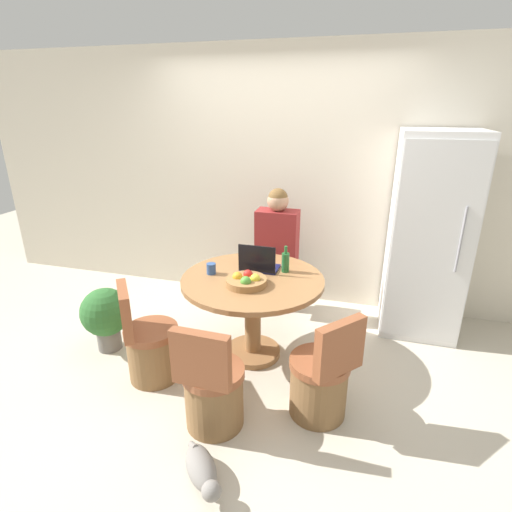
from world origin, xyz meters
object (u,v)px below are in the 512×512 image
Objects in this scene: chair_near_camera at (213,392)px; chair_near_right_corner at (321,382)px; laptop at (259,264)px; potted_plant at (106,314)px; dining_table at (253,297)px; cat at (202,470)px; fruit_bowl at (246,281)px; refrigerator at (428,237)px; person_seated at (278,247)px; chair_near_left_corner at (150,347)px; bottle at (285,262)px.

chair_near_right_corner is at bearing -154.56° from chair_near_camera.
laptop reaches higher than potted_plant.
dining_table reaches higher than cat.
fruit_bowl is 0.83× the size of cat.
laptop reaches higher than dining_table.
refrigerator is 2.93m from potted_plant.
refrigerator reaches higher than dining_table.
laptop is at bearing 88.49° from person_seated.
chair_near_camera is at bearing -25.44° from chair_near_right_corner.
chair_near_right_corner is at bearing -9.01° from potted_plant.
laptop is 1.40m from potted_plant.
fruit_bowl is at bearing -98.57° from chair_near_left_corner.
laptop is (-1.38, -0.71, -0.14)m from refrigerator.
bottle is 0.39× the size of potted_plant.
person_seated is 1.70m from potted_plant.
laptop is (0.03, 1.01, 0.51)m from chair_near_camera.
chair_near_right_corner is at bearing 114.53° from person_seated.
chair_near_camera is 0.86m from fruit_bowl.
dining_table is 1.44× the size of chair_near_left_corner.
chair_near_camera is 2.57× the size of laptop.
person_seated is (0.03, 0.80, 0.16)m from dining_table.
refrigerator is 2.66m from cat.
potted_plant is (-1.26, -0.41, -0.44)m from laptop.
person_seated is 0.65m from laptop.
chair_near_right_corner is at bearing -128.85° from chair_near_left_corner.
chair_near_left_corner is (-0.68, -0.51, -0.28)m from dining_table.
refrigerator is 1.56m from laptop.
fruit_bowl reaches higher than chair_near_camera.
person_seated reaches higher than chair_near_camera.
laptop is at bearing 86.66° from dining_table.
fruit_bowl is (0.68, 0.36, 0.49)m from chair_near_left_corner.
chair_near_camera is (0.66, -0.34, 0.00)m from chair_near_left_corner.
laptop is at bearing -90.25° from chair_near_camera.
dining_table is at bearing 88.13° from person_seated.
potted_plant is (-2.64, -1.13, -0.59)m from refrigerator.
chair_near_right_corner is 0.91m from fruit_bowl.
dining_table is 1.37m from cat.
chair_near_right_corner is at bearing -117.43° from refrigerator.
potted_plant is (-1.25, -0.26, -0.22)m from dining_table.
bottle reaches higher than chair_near_left_corner.
chair_near_camera reaches higher than cat.
chair_near_left_corner is 1.33m from chair_near_right_corner.
fruit_bowl is at bearing -81.29° from chair_near_right_corner.
dining_table is 1.29m from potted_plant.
chair_near_left_corner reaches higher than dining_table.
bottle is (0.22, 0.04, 0.03)m from laptop.
chair_near_right_corner is (1.33, -0.05, 0.00)m from chair_near_left_corner.
person_seated reaches higher than chair_near_left_corner.
refrigerator is 1.38m from person_seated.
person_seated is (-0.62, 1.36, 0.44)m from chair_near_right_corner.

